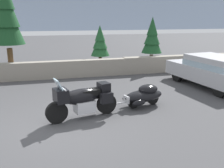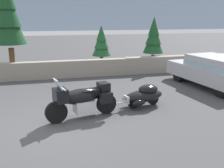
{
  "view_description": "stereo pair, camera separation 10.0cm",
  "coord_description": "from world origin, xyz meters",
  "px_view_note": "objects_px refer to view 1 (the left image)",
  "views": [
    {
      "loc": [
        -0.22,
        -6.85,
        3.02
      ],
      "look_at": [
        1.93,
        1.15,
        0.85
      ],
      "focal_mm": 40.55,
      "sensor_mm": 36.0,
      "label": 1
    },
    {
      "loc": [
        -0.13,
        -6.88,
        3.02
      ],
      "look_at": [
        1.93,
        1.15,
        0.85
      ],
      "focal_mm": 40.55,
      "sensor_mm": 36.0,
      "label": 2
    }
  ],
  "objects_px": {
    "touring_motorcycle": "(82,99)",
    "pine_tree_secondary": "(152,37)",
    "car_shaped_trailer": "(144,95)",
    "sedan_at_right_edge": "(213,70)",
    "pine_tree_far_right": "(100,42)",
    "pine_tree_tall": "(6,13)"
  },
  "relations": [
    {
      "from": "pine_tree_secondary",
      "to": "sedan_at_right_edge",
      "type": "bearing_deg",
      "value": -77.05
    },
    {
      "from": "sedan_at_right_edge",
      "to": "pine_tree_secondary",
      "type": "relative_size",
      "value": 1.51
    },
    {
      "from": "car_shaped_trailer",
      "to": "pine_tree_far_right",
      "type": "xyz_separation_m",
      "value": [
        -0.07,
        6.71,
        1.23
      ]
    },
    {
      "from": "pine_tree_far_right",
      "to": "pine_tree_secondary",
      "type": "bearing_deg",
      "value": -12.95
    },
    {
      "from": "touring_motorcycle",
      "to": "car_shaped_trailer",
      "type": "relative_size",
      "value": 1.02
    },
    {
      "from": "touring_motorcycle",
      "to": "pine_tree_tall",
      "type": "bearing_deg",
      "value": 112.28
    },
    {
      "from": "car_shaped_trailer",
      "to": "pine_tree_secondary",
      "type": "height_order",
      "value": "pine_tree_secondary"
    },
    {
      "from": "pine_tree_tall",
      "to": "sedan_at_right_edge",
      "type": "bearing_deg",
      "value": -27.13
    },
    {
      "from": "pine_tree_secondary",
      "to": "pine_tree_far_right",
      "type": "xyz_separation_m",
      "value": [
        -2.98,
        0.68,
        -0.29
      ]
    },
    {
      "from": "car_shaped_trailer",
      "to": "sedan_at_right_edge",
      "type": "distance_m",
      "value": 4.25
    },
    {
      "from": "touring_motorcycle",
      "to": "sedan_at_right_edge",
      "type": "xyz_separation_m",
      "value": [
        6.16,
        2.15,
        0.15
      ]
    },
    {
      "from": "sedan_at_right_edge",
      "to": "pine_tree_tall",
      "type": "distance_m",
      "value": 10.32
    },
    {
      "from": "touring_motorcycle",
      "to": "car_shaped_trailer",
      "type": "distance_m",
      "value": 2.31
    },
    {
      "from": "pine_tree_far_right",
      "to": "car_shaped_trailer",
      "type": "bearing_deg",
      "value": -89.39
    },
    {
      "from": "car_shaped_trailer",
      "to": "sedan_at_right_edge",
      "type": "relative_size",
      "value": 0.48
    },
    {
      "from": "touring_motorcycle",
      "to": "pine_tree_tall",
      "type": "height_order",
      "value": "pine_tree_tall"
    },
    {
      "from": "touring_motorcycle",
      "to": "pine_tree_secondary",
      "type": "bearing_deg",
      "value": 51.91
    },
    {
      "from": "car_shaped_trailer",
      "to": "pine_tree_tall",
      "type": "xyz_separation_m",
      "value": [
        -4.99,
        6.18,
        2.85
      ]
    },
    {
      "from": "sedan_at_right_edge",
      "to": "car_shaped_trailer",
      "type": "bearing_deg",
      "value": -157.6
    },
    {
      "from": "touring_motorcycle",
      "to": "car_shaped_trailer",
      "type": "xyz_separation_m",
      "value": [
        2.24,
        0.54,
        -0.21
      ]
    },
    {
      "from": "car_shaped_trailer",
      "to": "pine_tree_tall",
      "type": "relative_size",
      "value": 0.43
    },
    {
      "from": "sedan_at_right_edge",
      "to": "pine_tree_tall",
      "type": "bearing_deg",
      "value": 152.87
    }
  ]
}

